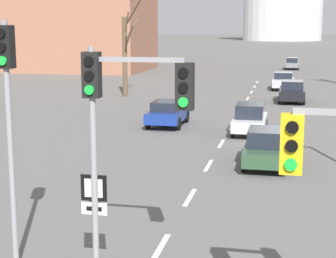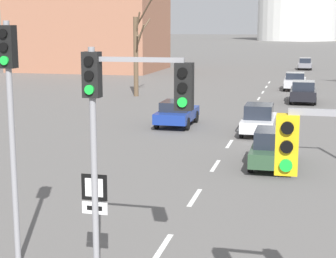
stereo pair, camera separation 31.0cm
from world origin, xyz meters
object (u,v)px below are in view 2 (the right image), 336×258
at_px(sedan_far_left, 303,92).
at_px(traffic_signal_centre_tall, 123,108).
at_px(sedan_mid_centre, 274,148).
at_px(sedan_near_left, 295,81).
at_px(sedan_far_right, 177,113).
at_px(route_sign_post, 95,206).
at_px(traffic_signal_near_left, 10,100).
at_px(sedan_near_right, 259,119).
at_px(sedan_distant_centre, 305,64).

bearing_deg(sedan_far_left, traffic_signal_centre_tall, -96.52).
bearing_deg(sedan_mid_centre, sedan_near_left, 89.33).
relative_size(sedan_near_left, sedan_mid_centre, 0.96).
relative_size(traffic_signal_centre_tall, sedan_far_right, 1.25).
xyz_separation_m(traffic_signal_centre_tall, route_sign_post, (-0.80, 0.28, -2.30)).
bearing_deg(sedan_far_left, route_sign_post, -97.98).
bearing_deg(traffic_signal_near_left, sedan_far_left, 78.33).
xyz_separation_m(traffic_signal_centre_tall, sedan_mid_centre, (2.59, 11.74, -3.21)).
xyz_separation_m(traffic_signal_centre_tall, sedan_far_left, (3.67, 32.16, -3.17)).
bearing_deg(sedan_near_right, traffic_signal_centre_tall, -94.43).
bearing_deg(sedan_near_right, route_sign_post, -96.97).
relative_size(route_sign_post, sedan_distant_centre, 0.61).
height_order(traffic_signal_near_left, route_sign_post, traffic_signal_near_left).
height_order(traffic_signal_centre_tall, sedan_distant_centre, traffic_signal_centre_tall).
distance_m(sedan_far_left, sedan_far_right, 13.95).
bearing_deg(route_sign_post, sedan_far_right, 97.38).
bearing_deg(sedan_mid_centre, sedan_far_right, 125.37).
relative_size(traffic_signal_centre_tall, traffic_signal_near_left, 0.91).
relative_size(traffic_signal_centre_tall, sedan_mid_centre, 1.29).
bearing_deg(sedan_distant_centre, sedan_far_left, -90.18).
bearing_deg(traffic_signal_near_left, sedan_far_right, 91.44).
height_order(traffic_signal_centre_tall, sedan_far_left, traffic_signal_centre_tall).
bearing_deg(sedan_distant_centre, sedan_near_left, -91.95).
height_order(route_sign_post, sedan_far_left, route_sign_post).
distance_m(sedan_near_left, sedan_mid_centre, 28.87).
height_order(sedan_near_right, sedan_far_right, sedan_near_right).
bearing_deg(sedan_mid_centre, route_sign_post, -106.45).
bearing_deg(sedan_near_right, sedan_far_left, 80.65).
bearing_deg(traffic_signal_centre_tall, traffic_signal_near_left, 170.76).
xyz_separation_m(traffic_signal_near_left, route_sign_post, (2.07, -0.18, -2.31)).
bearing_deg(sedan_far_left, sedan_distant_centre, 89.82).
distance_m(traffic_signal_centre_tall, sedan_mid_centre, 12.44).
distance_m(sedan_far_right, sedan_distant_centre, 46.31).
height_order(traffic_signal_near_left, sedan_near_right, traffic_signal_near_left).
xyz_separation_m(route_sign_post, sedan_far_left, (4.47, 31.87, -0.87)).
relative_size(sedan_far_right, sedan_distant_centre, 1.03).
xyz_separation_m(sedan_near_left, sedan_near_right, (-1.48, -22.01, -0.00)).
height_order(sedan_near_left, sedan_near_right, sedan_near_right).
height_order(sedan_near_left, sedan_mid_centre, sedan_near_left).
relative_size(traffic_signal_near_left, sedan_near_right, 1.47).
relative_size(sedan_near_left, sedan_far_left, 0.90).
bearing_deg(traffic_signal_centre_tall, sedan_far_left, 83.48).
bearing_deg(sedan_near_left, traffic_signal_centre_tall, -94.12).
xyz_separation_m(sedan_near_right, sedan_far_left, (2.23, 13.57, 0.00)).
xyz_separation_m(route_sign_post, sedan_near_left, (3.72, 40.32, -0.87)).
relative_size(sedan_far_left, sedan_distant_centre, 1.07).
height_order(route_sign_post, sedan_distant_centre, route_sign_post).
distance_m(traffic_signal_near_left, sedan_distant_centre, 65.82).
distance_m(traffic_signal_near_left, sedan_near_left, 40.67).
height_order(traffic_signal_centre_tall, sedan_near_left, traffic_signal_centre_tall).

